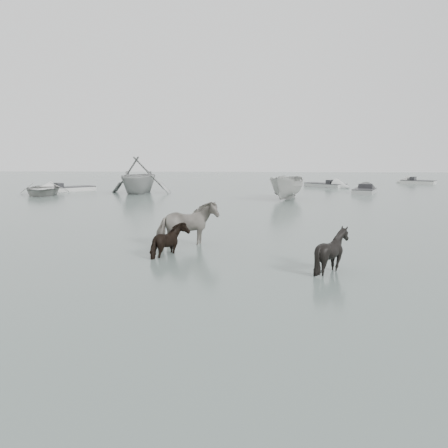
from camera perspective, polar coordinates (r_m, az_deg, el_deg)
The scene contains 11 objects.
ground at distance 13.92m, azimuth -2.05°, elevation -4.05°, with size 140.00×140.00×0.00m, color #4D5C56.
pony_pinto at distance 15.19m, azimuth -4.85°, elevation 0.42°, with size 0.95×2.09×1.77m, color black.
pony_dark at distance 13.81m, azimuth -7.01°, elevation -1.50°, with size 1.27×1.09×1.28m, color black.
pony_black at distance 12.17m, azimuth 13.96°, elevation -2.80°, with size 1.14×1.28×1.41m, color black.
rowboat_lead at distance 37.91m, azimuth -22.64°, elevation 4.39°, with size 3.85×5.40×1.12m, color #A5A6A1.
rowboat_trail at distance 37.15m, azimuth -11.07°, elevation 6.42°, with size 5.20×6.02×3.17m, color #969997.
boat_small at distance 31.64m, azimuth 8.29°, elevation 4.90°, with size 1.83×4.86×1.88m, color #A7A8A3.
skiff_port at distance 38.28m, azimuth 17.88°, elevation 4.41°, with size 4.43×1.60×0.75m, color gray, non-canonical shape.
skiff_outer at distance 41.06m, azimuth -19.74°, elevation 4.60°, with size 6.37×1.60×0.75m, color silver, non-canonical shape.
skiff_mid at distance 44.75m, azimuth 13.10°, elevation 5.21°, with size 5.77×1.60×0.75m, color #A6A9A6, non-canonical shape.
skiff_star at distance 53.41m, azimuth 24.05°, elevation 5.24°, with size 4.82×1.60×0.75m, color beige, non-canonical shape.
Camera 1 is at (1.36, -13.49, 3.13)m, focal length 35.00 mm.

